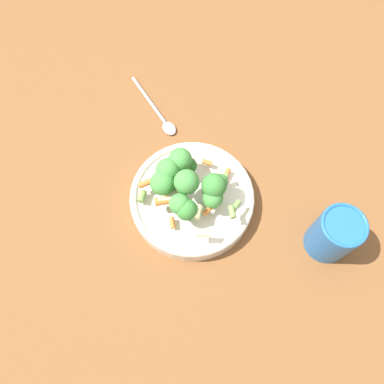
{
  "coord_description": "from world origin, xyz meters",
  "views": [
    {
      "loc": [
        -0.28,
        0.02,
        0.68
      ],
      "look_at": [
        0.0,
        0.0,
        0.05
      ],
      "focal_mm": 35.0,
      "sensor_mm": 36.0,
      "label": 1
    }
  ],
  "objects": [
    {
      "name": "ground_plane",
      "position": [
        0.0,
        0.0,
        0.0
      ],
      "size": [
        3.0,
        3.0,
        0.0
      ],
      "primitive_type": "plane",
      "color": "brown"
    },
    {
      "name": "bowl",
      "position": [
        0.0,
        0.0,
        0.02
      ],
      "size": [
        0.24,
        0.24,
        0.04
      ],
      "color": "silver",
      "rests_on": "ground_plane"
    },
    {
      "name": "pasta_salad",
      "position": [
        0.0,
        0.01,
        0.08
      ],
      "size": [
        0.18,
        0.19,
        0.08
      ],
      "color": "#8CB766",
      "rests_on": "bowl"
    },
    {
      "name": "spoon",
      "position": [
        0.21,
        0.05,
        0.01
      ],
      "size": [
        0.17,
        0.1,
        0.01
      ],
      "rotation": [
        0.0,
        0.0,
        9.91
      ],
      "color": "silver",
      "rests_on": "ground_plane"
    },
    {
      "name": "cup",
      "position": [
        -0.1,
        -0.24,
        0.06
      ],
      "size": [
        0.08,
        0.08,
        0.11
      ],
      "color": "#2366B2",
      "rests_on": "ground_plane"
    }
  ]
}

